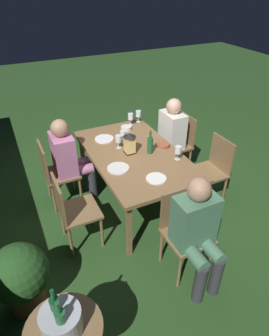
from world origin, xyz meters
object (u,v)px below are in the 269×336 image
object	(u,v)px
person_in_pink	(69,157)
plate_c	(118,168)
green_bottle_on_table	(150,145)
chair_side_left_b	(179,141)
potted_plant_corner	(20,276)
bowl_olives	(163,145)
chair_side_right_a	(72,209)
wine_glass_a	(119,139)
wine_glass_d	(131,117)
ice_bucket	(61,320)
wine_glass_e	(138,114)
plate_b	(156,179)
chair_side_left_a	(212,168)
wine_glass_c	(178,150)
dining_table	(134,157)
chair_head_near	(184,228)
person_in_green	(198,230)
plate_a	(104,139)
chair_side_right_b	(55,171)
wine_glass_b	(123,135)
bowl_bread	(126,128)
lantern_centerpiece	(130,142)
person_in_cream	(168,135)

from	to	relation	value
person_in_pink	plate_c	world-z (taller)	person_in_pink
green_bottle_on_table	chair_side_left_b	bearing A→B (deg)	-57.67
potted_plant_corner	bowl_olives	bearing A→B (deg)	-64.41
chair_side_right_a	wine_glass_a	distance (m)	1.04
wine_glass_a	wine_glass_d	xyz separation A→B (m)	(0.54, -0.41, 0.00)
wine_glass_d	ice_bucket	xyz separation A→B (m)	(-2.40, 1.58, -0.08)
wine_glass_e	plate_b	size ratio (longest dim) A/B	0.79
wine_glass_e	plate_c	size ratio (longest dim) A/B	0.69
chair_side_left_b	ice_bucket	xyz separation A→B (m)	(-2.05, 2.19, 0.28)
chair_side_left_a	person_in_pink	bearing A→B (deg)	64.25
green_bottle_on_table	wine_glass_c	bearing A→B (deg)	-140.30
chair_side_left_b	dining_table	bearing A→B (deg)	113.27
chair_head_near	person_in_green	xyz separation A→B (m)	(-0.20, 0.00, 0.15)
chair_side_right_a	plate_a	distance (m)	1.14
green_bottle_on_table	chair_side_right_b	bearing A→B (deg)	66.54
chair_side_right_b	plate_c	xyz separation A→B (m)	(-0.62, -0.59, 0.25)
wine_glass_d	plate_c	world-z (taller)	wine_glass_d
chair_head_near	chair_side_right_a	distance (m)	1.15
wine_glass_c	wine_glass_b	bearing A→B (deg)	32.93
chair_head_near	bowl_bread	xyz separation A→B (m)	(1.72, -0.16, 0.27)
plate_b	bowl_bread	size ratio (longest dim) A/B	1.50
lantern_centerpiece	bowl_bread	world-z (taller)	lantern_centerpiece
person_in_pink	wine_glass_a	world-z (taller)	person_in_pink
dining_table	chair_side_left_a	size ratio (longest dim) A/B	1.98
wine_glass_d	bowl_olives	xyz separation A→B (m)	(-0.74, -0.10, -0.10)
dining_table	person_in_green	world-z (taller)	person_in_green
person_in_cream	bowl_bread	bearing A→B (deg)	67.74
wine_glass_c	wine_glass_d	bearing A→B (deg)	5.28
chair_side_left_a	wine_glass_b	distance (m)	1.19
person_in_cream	wine_glass_a	bearing A→B (deg)	103.01
wine_glass_d	person_in_cream	bearing A→B (deg)	-129.71
wine_glass_b	person_in_cream	bearing A→B (deg)	-82.08
dining_table	chair_side_left_b	distance (m)	1.00
green_bottle_on_table	person_in_green	bearing A→B (deg)	172.21
person_in_cream	wine_glass_a	world-z (taller)	person_in_cream
person_in_green	plate_a	bearing A→B (deg)	6.59
chair_side_right_b	chair_side_right_a	size ratio (longest dim) A/B	1.00
chair_side_left_b	wine_glass_a	distance (m)	1.10
dining_table	wine_glass_e	bearing A→B (deg)	-29.06
wine_glass_c	bowl_bread	distance (m)	0.98
chair_head_near	wine_glass_e	xyz separation A→B (m)	(1.88, -0.43, 0.36)
person_in_green	wine_glass_c	xyz separation A→B (m)	(0.96, -0.39, 0.21)
person_in_pink	ice_bucket	xyz separation A→B (m)	(-2.05, 0.59, 0.13)
wine_glass_c	green_bottle_on_table	bearing A→B (deg)	39.70
person_in_pink	wine_glass_d	xyz separation A→B (m)	(0.35, -0.99, 0.21)
chair_side_left_a	lantern_centerpiece	distance (m)	1.11
chair_side_left_a	person_in_green	xyz separation A→B (m)	(-0.92, 0.90, 0.15)
wine_glass_a	wine_glass_c	size ratio (longest dim) A/B	1.00
dining_table	bowl_bread	xyz separation A→B (m)	(0.61, -0.16, 0.08)
wine_glass_b	wine_glass_d	bearing A→B (deg)	-34.61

